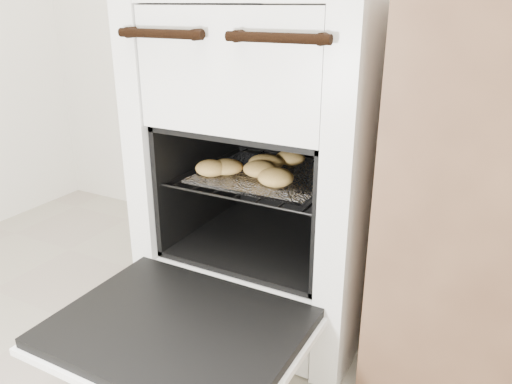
% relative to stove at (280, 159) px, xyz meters
% --- Properties ---
extents(stove, '(0.66, 0.73, 1.01)m').
position_rel_stove_xyz_m(stove, '(0.00, 0.00, 0.00)').
color(stove, white).
rests_on(stove, ground).
extents(oven_door, '(0.59, 0.46, 0.04)m').
position_rel_stove_xyz_m(oven_door, '(0.00, -0.56, -0.27)').
color(oven_door, black).
rests_on(oven_door, stove).
extents(oven_rack, '(0.48, 0.46, 0.01)m').
position_rel_stove_xyz_m(oven_rack, '(-0.00, -0.07, -0.03)').
color(oven_rack, black).
rests_on(oven_rack, stove).
extents(foil_sheet, '(0.37, 0.33, 0.01)m').
position_rel_stove_xyz_m(foil_sheet, '(0.00, -0.09, -0.02)').
color(foil_sheet, white).
rests_on(foil_sheet, oven_rack).
extents(baked_rolls, '(0.31, 0.31, 0.05)m').
position_rel_stove_xyz_m(baked_rolls, '(-0.03, -0.11, 0.00)').
color(baked_rolls, '#DAB057').
rests_on(baked_rolls, foil_sheet).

